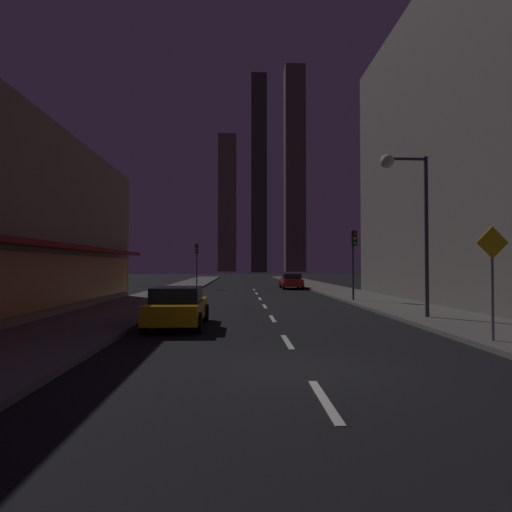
{
  "coord_description": "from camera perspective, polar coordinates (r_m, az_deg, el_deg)",
  "views": [
    {
      "loc": [
        -1.4,
        -8.76,
        2.21
      ],
      "look_at": [
        0.0,
        24.98,
        3.0
      ],
      "focal_mm": 28.99,
      "sensor_mm": 36.0,
      "label": 1
    }
  ],
  "objects": [
    {
      "name": "fire_hydrant_far_left",
      "position": [
        30.83,
        -10.8,
        -4.59
      ],
      "size": [
        0.42,
        0.3,
        0.65
      ],
      "color": "#B2B2B2",
      "rests_on": "sidewalk_left"
    },
    {
      "name": "car_parked_far",
      "position": [
        39.65,
        4.88,
        -3.46
      ],
      "size": [
        1.98,
        4.24,
        1.45
      ],
      "color": "#B21919",
      "rests_on": "ground"
    },
    {
      "name": "sidewalk_left",
      "position": [
        41.2,
        -10.21,
        -4.29
      ],
      "size": [
        4.0,
        76.0,
        0.15
      ],
      "primitive_type": "cube",
      "color": "#605E59",
      "rests_on": "ground"
    },
    {
      "name": "skyscraper_distant_tall",
      "position": [
        161.87,
        -3.99,
        7.26
      ],
      "size": [
        6.97,
        6.81,
        52.85
      ],
      "primitive_type": "cube",
      "color": "#605B48",
      "rests_on": "ground"
    },
    {
      "name": "building_apartment_right",
      "position": [
        30.23,
        30.17,
        12.05
      ],
      "size": [
        11.0,
        20.0,
        18.24
      ],
      "primitive_type": "cube",
      "color": "slate",
      "rests_on": "ground"
    },
    {
      "name": "lane_marking_center",
      "position": [
        22.52,
        1.21,
        -6.96
      ],
      "size": [
        0.16,
        33.4,
        0.01
      ],
      "color": "silver",
      "rests_on": "ground"
    },
    {
      "name": "street_lamp_right",
      "position": [
        17.97,
        20.03,
        7.88
      ],
      "size": [
        1.96,
        0.56,
        6.58
      ],
      "color": "#38383D",
      "rests_on": "sidewalk_right"
    },
    {
      "name": "pedestrian_crossing_sign",
      "position": [
        13.14,
        29.83,
        -2.01
      ],
      "size": [
        0.91,
        0.08,
        3.15
      ],
      "color": "slate",
      "rests_on": "sidewalk_right"
    },
    {
      "name": "skyscraper_distant_short",
      "position": [
        158.3,
        5.34,
        11.85
      ],
      "size": [
        7.45,
        7.53,
        76.64
      ],
      "primitive_type": "cube",
      "color": "brown",
      "rests_on": "ground"
    },
    {
      "name": "skyscraper_distant_mid",
      "position": [
        141.55,
        0.37,
        11.33
      ],
      "size": [
        5.28,
        5.06,
        66.53
      ],
      "primitive_type": "cube",
      "color": "#3A372C",
      "rests_on": "ground"
    },
    {
      "name": "car_parked_near",
      "position": [
        15.21,
        -10.75,
        -6.87
      ],
      "size": [
        1.98,
        4.24,
        1.45
      ],
      "color": "gold",
      "rests_on": "ground"
    },
    {
      "name": "sidewalk_right",
      "position": [
        41.68,
        9.28,
        -4.26
      ],
      "size": [
        4.0,
        76.0,
        0.15
      ],
      "primitive_type": "cube",
      "color": "#605E59",
      "rests_on": "ground"
    },
    {
      "name": "traffic_light_far_left",
      "position": [
        40.5,
        -8.19,
        0.06
      ],
      "size": [
        0.32,
        0.48,
        4.2
      ],
      "color": "#2D2D2D",
      "rests_on": "sidewalk_left"
    },
    {
      "name": "ground_plane",
      "position": [
        40.85,
        -0.41,
        -4.52
      ],
      "size": [
        78.0,
        136.0,
        0.1
      ],
      "primitive_type": "cube",
      "color": "black"
    },
    {
      "name": "traffic_light_near_right",
      "position": [
        25.5,
        13.33,
        0.9
      ],
      "size": [
        0.32,
        0.48,
        4.2
      ],
      "color": "#2D2D2D",
      "rests_on": "sidewalk_right"
    }
  ]
}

